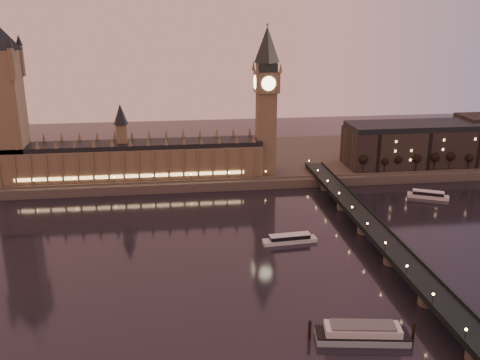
# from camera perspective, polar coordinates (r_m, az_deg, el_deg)

# --- Properties ---
(ground) EXTENTS (700.00, 700.00, 0.00)m
(ground) POSITION_cam_1_polar(r_m,az_deg,el_deg) (271.12, -4.25, -8.23)
(ground) COLOR black
(ground) RESTS_ON ground
(far_embankment) EXTENTS (560.00, 130.00, 6.00)m
(far_embankment) POSITION_cam_1_polar(r_m,az_deg,el_deg) (426.61, -1.50, 2.03)
(far_embankment) COLOR #423D35
(far_embankment) RESTS_ON ground
(palace_of_westminster) EXTENTS (180.00, 26.62, 52.00)m
(palace_of_westminster) POSITION_cam_1_polar(r_m,az_deg,el_deg) (378.33, -11.46, 2.56)
(palace_of_westminster) COLOR brown
(palace_of_westminster) RESTS_ON ground
(victoria_tower) EXTENTS (31.68, 31.68, 118.00)m
(victoria_tower) POSITION_cam_1_polar(r_m,az_deg,el_deg) (384.12, -23.95, 8.35)
(victoria_tower) COLOR brown
(victoria_tower) RESTS_ON ground
(big_ben) EXTENTS (17.68, 17.68, 104.00)m
(big_ben) POSITION_cam_1_polar(r_m,az_deg,el_deg) (374.38, 2.84, 9.34)
(big_ben) COLOR brown
(big_ben) RESTS_ON ground
(westminster_bridge) EXTENTS (13.20, 260.00, 15.30)m
(westminster_bridge) POSITION_cam_1_polar(r_m,az_deg,el_deg) (287.54, 14.37, -5.98)
(westminster_bridge) COLOR black
(westminster_bridge) RESTS_ON ground
(city_block) EXTENTS (155.00, 45.00, 34.00)m
(city_block) POSITION_cam_1_polar(r_m,az_deg,el_deg) (438.24, 21.02, 3.86)
(city_block) COLOR black
(city_block) RESTS_ON ground
(bare_tree_0) EXTENTS (6.12, 6.12, 12.45)m
(bare_tree_0) POSITION_cam_1_polar(r_m,az_deg,el_deg) (391.60, 13.23, 1.98)
(bare_tree_0) COLOR black
(bare_tree_0) RESTS_ON ground
(bare_tree_1) EXTENTS (6.12, 6.12, 12.45)m
(bare_tree_1) POSITION_cam_1_polar(r_m,az_deg,el_deg) (396.35, 15.01, 2.03)
(bare_tree_1) COLOR black
(bare_tree_1) RESTS_ON ground
(bare_tree_2) EXTENTS (6.12, 6.12, 12.45)m
(bare_tree_2) POSITION_cam_1_polar(r_m,az_deg,el_deg) (401.48, 16.75, 2.08)
(bare_tree_2) COLOR black
(bare_tree_2) RESTS_ON ground
(bare_tree_3) EXTENTS (6.12, 6.12, 12.45)m
(bare_tree_3) POSITION_cam_1_polar(r_m,az_deg,el_deg) (406.96, 18.45, 2.12)
(bare_tree_3) COLOR black
(bare_tree_3) RESTS_ON ground
(bare_tree_4) EXTENTS (6.12, 6.12, 12.45)m
(bare_tree_4) POSITION_cam_1_polar(r_m,az_deg,el_deg) (412.80, 20.10, 2.16)
(bare_tree_4) COLOR black
(bare_tree_4) RESTS_ON ground
(bare_tree_5) EXTENTS (6.12, 6.12, 12.45)m
(bare_tree_5) POSITION_cam_1_polar(r_m,az_deg,el_deg) (418.96, 21.71, 2.20)
(bare_tree_5) COLOR black
(bare_tree_5) RESTS_ON ground
(bare_tree_6) EXTENTS (6.12, 6.12, 12.45)m
(bare_tree_6) POSITION_cam_1_polar(r_m,az_deg,el_deg) (425.45, 23.26, 2.24)
(bare_tree_6) COLOR black
(bare_tree_6) RESTS_ON ground
(cruise_boat_a) EXTENTS (29.39, 8.77, 4.63)m
(cruise_boat_a) POSITION_cam_1_polar(r_m,az_deg,el_deg) (287.01, 5.33, -6.28)
(cruise_boat_a) COLOR silver
(cruise_boat_a) RESTS_ON ground
(cruise_boat_b) EXTENTS (26.29, 17.20, 4.81)m
(cruise_boat_b) POSITION_cam_1_polar(r_m,az_deg,el_deg) (372.72, 19.42, -1.50)
(cruise_boat_b) COLOR silver
(cruise_boat_b) RESTS_ON ground
(moored_barge) EXTENTS (39.56, 14.86, 7.33)m
(moored_barge) POSITION_cam_1_polar(r_m,az_deg,el_deg) (212.66, 12.91, -15.62)
(moored_barge) COLOR #8FABB6
(moored_barge) RESTS_ON ground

